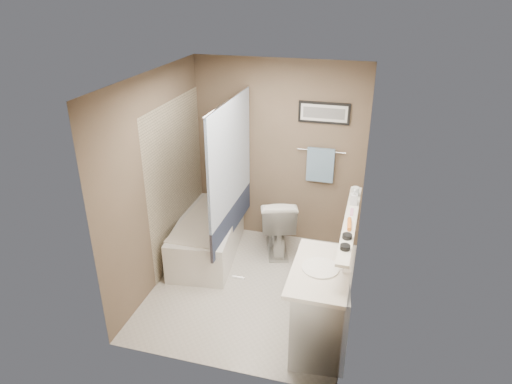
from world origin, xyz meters
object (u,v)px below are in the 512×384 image
(candle_bowl_near, at_px, (345,247))
(glass_jar, at_px, (355,192))
(soap_bottle, at_px, (354,197))
(toilet, at_px, (277,223))
(hair_brush_front, at_px, (349,224))
(candle_bowl_far, at_px, (347,236))
(bathtub, at_px, (208,236))
(vanity, at_px, (320,307))

(candle_bowl_near, bearing_deg, glass_jar, 90.00)
(glass_jar, height_order, soap_bottle, soap_bottle)
(glass_jar, relative_size, soap_bottle, 0.60)
(toilet, distance_m, hair_brush_front, 1.67)
(candle_bowl_far, relative_size, glass_jar, 0.90)
(candle_bowl_near, distance_m, hair_brush_front, 0.42)
(toilet, relative_size, glass_jar, 7.88)
(candle_bowl_near, bearing_deg, bathtub, 144.68)
(hair_brush_front, distance_m, soap_bottle, 0.49)
(vanity, relative_size, glass_jar, 9.00)
(vanity, height_order, soap_bottle, soap_bottle)
(candle_bowl_near, xyz_separation_m, hair_brush_front, (0.00, 0.42, 0.00))
(candle_bowl_far, bearing_deg, toilet, 124.81)
(candle_bowl_near, height_order, hair_brush_front, hair_brush_front)
(bathtub, xyz_separation_m, candle_bowl_far, (1.79, -1.07, 0.89))
(toilet, bearing_deg, candle_bowl_far, 106.99)
(vanity, relative_size, candle_bowl_far, 10.00)
(toilet, xyz_separation_m, soap_bottle, (0.96, -0.66, 0.80))
(glass_jar, distance_m, soap_bottle, 0.21)
(glass_jar, xyz_separation_m, soap_bottle, (0.00, -0.21, 0.03))
(toilet, distance_m, vanity, 1.70)
(glass_jar, bearing_deg, vanity, -99.88)
(soap_bottle, bearing_deg, candle_bowl_near, -90.00)
(bathtub, xyz_separation_m, glass_jar, (1.79, -0.15, 0.92))
(vanity, distance_m, candle_bowl_far, 0.77)
(candle_bowl_far, relative_size, soap_bottle, 0.54)
(vanity, distance_m, hair_brush_front, 0.85)
(bathtub, bearing_deg, vanity, -44.41)
(toilet, bearing_deg, candle_bowl_near, 103.59)
(bathtub, relative_size, glass_jar, 15.00)
(bathtub, distance_m, soap_bottle, 2.05)
(candle_bowl_far, height_order, glass_jar, glass_jar)
(soap_bottle, bearing_deg, bathtub, 168.58)
(bathtub, bearing_deg, glass_jar, -12.07)
(vanity, distance_m, glass_jar, 1.32)
(toilet, height_order, candle_bowl_far, candle_bowl_far)
(vanity, bearing_deg, glass_jar, 74.31)
(glass_jar, bearing_deg, candle_bowl_far, -90.00)
(vanity, xyz_separation_m, candle_bowl_near, (0.19, -0.05, 0.73))
(candle_bowl_far, relative_size, hair_brush_front, 0.41)
(candle_bowl_near, bearing_deg, candle_bowl_far, 90.00)
(bathtub, distance_m, glass_jar, 2.01)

